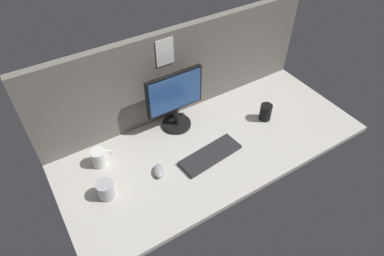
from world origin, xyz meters
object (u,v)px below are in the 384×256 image
mug_ceramic_white (99,158)px  mug_black_travel (266,112)px  keyboard (210,155)px  mug_steel (106,190)px  monitor (175,99)px  mouse (159,171)px

mug_ceramic_white → mug_black_travel: mug_black_travel is taller
keyboard → mug_black_travel: size_ratio=3.40×
mug_steel → mug_ceramic_white: size_ratio=0.81×
mug_steel → mug_ceramic_white: 22.46cm
mug_steel → mug_black_travel: size_ratio=0.87×
monitor → keyboard: 38.70cm
keyboard → mug_black_travel: (47.41, 7.99, 4.45)cm
mug_steel → mug_ceramic_white: bearing=77.2°
mug_ceramic_white → mouse: bearing=-43.3°
mouse → mug_steel: size_ratio=1.01×
monitor → mouse: size_ratio=3.96×
mug_steel → monitor: bearing=25.8°
mug_black_travel → mug_ceramic_white: bearing=169.1°
monitor → mug_black_travel: size_ratio=3.49×
mouse → mug_steel: 29.56cm
monitor → mouse: bearing=-133.7°
mug_ceramic_white → mug_black_travel: (102.43, -19.78, 0.47)cm
keyboard → mug_black_travel: bearing=3.5°
keyboard → mug_ceramic_white: 61.77cm
mouse → mug_steel: (-29.38, 1.12, 3.04)cm
monitor → mug_ceramic_white: bearing=-173.9°
mouse → mug_black_travel: (78.03, 3.24, 3.75)cm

